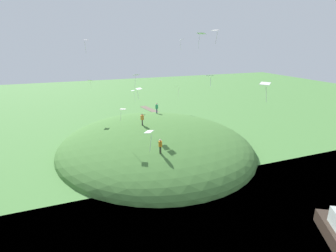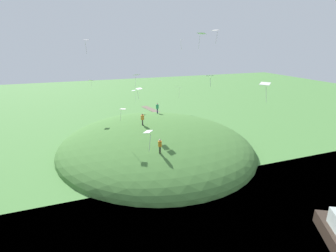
# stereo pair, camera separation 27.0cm
# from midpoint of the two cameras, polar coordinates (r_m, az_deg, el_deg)

# --- Properties ---
(ground_plane) EXTENTS (160.00, 160.00, 0.00)m
(ground_plane) POSITION_cam_midpoint_polar(r_m,az_deg,el_deg) (32.03, 0.48, -9.07)
(ground_plane) COLOR #497D3C
(grass_hill) EXTENTS (29.62, 27.06, 6.89)m
(grass_hill) POSITION_cam_midpoint_polar(r_m,az_deg,el_deg) (38.11, -2.98, -4.54)
(grass_hill) COLOR #427232
(grass_hill) RESTS_ON ground_plane
(dirt_path) EXTENTS (14.18, 4.00, 0.04)m
(dirt_path) POSITION_cam_midpoint_polar(r_m,az_deg,el_deg) (56.03, -2.45, 2.86)
(dirt_path) COLOR brown
(dirt_path) RESTS_ON ground_plane
(person_watching_kites) EXTENTS (0.62, 0.62, 1.64)m
(person_watching_kites) POSITION_cam_midpoint_polar(r_m,az_deg,el_deg) (36.45, -5.82, 1.72)
(person_watching_kites) COLOR #392E32
(person_watching_kites) RESTS_ON grass_hill
(person_near_shore) EXTENTS (0.51, 0.51, 1.77)m
(person_near_shore) POSITION_cam_midpoint_polar(r_m,az_deg,el_deg) (44.12, -2.63, 4.12)
(person_near_shore) COLOR #21254A
(person_near_shore) RESTS_ON grass_hill
(person_walking_path) EXTENTS (0.56, 0.56, 1.64)m
(person_walking_path) POSITION_cam_midpoint_polar(r_m,az_deg,el_deg) (28.70, -1.95, -4.01)
(person_walking_path) COLOR #343826
(person_walking_path) RESTS_ON grass_hill
(kite_0) EXTENTS (1.10, 0.93, 1.69)m
(kite_0) POSITION_cam_midpoint_polar(r_m,az_deg,el_deg) (43.65, 2.79, 18.06)
(kite_0) COLOR white
(kite_1) EXTENTS (0.72, 0.89, 1.20)m
(kite_1) POSITION_cam_midpoint_polar(r_m,az_deg,el_deg) (28.52, 8.70, 10.59)
(kite_1) COLOR white
(kite_2) EXTENTS (0.64, 0.73, 1.72)m
(kite_2) POSITION_cam_midpoint_polar(r_m,az_deg,el_deg) (36.69, -17.58, 17.03)
(kite_2) COLOR silver
(kite_3) EXTENTS (1.26, 1.21, 2.17)m
(kite_3) POSITION_cam_midpoint_polar(r_m,az_deg,el_deg) (49.17, 1.84, 8.31)
(kite_3) COLOR white
(kite_4) EXTENTS (1.07, 1.06, 1.98)m
(kite_4) POSITION_cam_midpoint_polar(r_m,az_deg,el_deg) (24.01, -4.43, -1.54)
(kite_4) COLOR white
(kite_5) EXTENTS (1.21, 1.11, 1.99)m
(kite_5) POSITION_cam_midpoint_polar(r_m,az_deg,el_deg) (29.18, 20.05, 8.43)
(kite_5) COLOR white
(kite_7) EXTENTS (0.74, 0.82, 1.49)m
(kite_7) POSITION_cam_midpoint_polar(r_m,az_deg,el_deg) (31.35, -10.03, 3.41)
(kite_7) COLOR silver
(kite_8) EXTENTS (0.71, 0.89, 1.78)m
(kite_8) POSITION_cam_midpoint_polar(r_m,az_deg,el_deg) (35.80, -7.20, 10.72)
(kite_8) COLOR white
(kite_9) EXTENTS (1.02, 0.75, 1.40)m
(kite_9) POSITION_cam_midpoint_polar(r_m,az_deg,el_deg) (34.98, -6.57, 7.92)
(kite_9) COLOR white
(kite_10) EXTENTS (0.91, 0.96, 1.14)m
(kite_10) POSITION_cam_midpoint_polar(r_m,az_deg,el_deg) (43.09, -16.66, 9.36)
(kite_10) COLOR white
(kite_11) EXTENTS (1.36, 1.19, 2.10)m
(kite_11) POSITION_cam_midpoint_polar(r_m,az_deg,el_deg) (36.55, 6.95, 19.14)
(kite_11) COLOR white
(kite_12) EXTENTS (0.95, 0.88, 2.05)m
(kite_12) POSITION_cam_midpoint_polar(r_m,az_deg,el_deg) (46.23, -7.72, 7.39)
(kite_12) COLOR white
(kite_13) EXTENTS (0.96, 0.87, 1.59)m
(kite_13) POSITION_cam_midpoint_polar(r_m,az_deg,el_deg) (33.02, 9.97, 19.55)
(kite_13) COLOR white
(mooring_post) EXTENTS (0.14, 0.14, 1.15)m
(mooring_post) POSITION_cam_midpoint_polar(r_m,az_deg,el_deg) (28.08, -4.95, -11.95)
(mooring_post) COLOR brown
(mooring_post) RESTS_ON ground_plane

